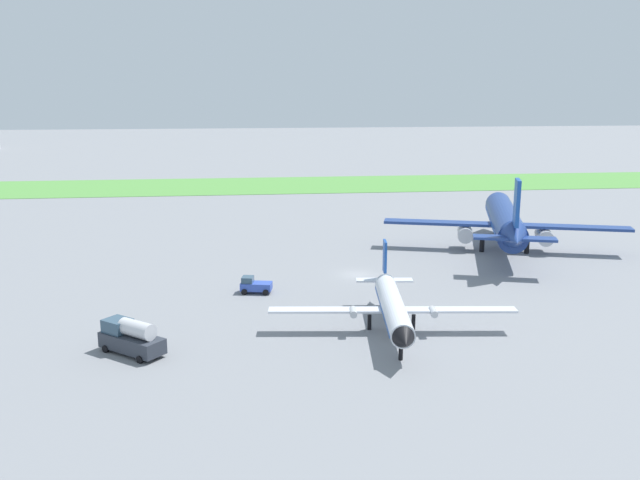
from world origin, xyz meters
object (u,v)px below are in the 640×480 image
at_px(fuel_truck_near_gate, 131,337).
at_px(pushback_tug_by_runway, 255,285).
at_px(airplane_foreground_turboprop, 393,306).
at_px(airplane_midfield_jet, 505,221).

xyz_separation_m(fuel_truck_near_gate, pushback_tug_by_runway, (11.55, 17.53, -0.67)).
xyz_separation_m(airplane_foreground_turboprop, pushback_tug_by_runway, (-13.33, 14.67, -1.78)).
relative_size(fuel_truck_near_gate, pushback_tug_by_runway, 1.68).
bearing_deg(pushback_tug_by_runway, airplane_midfield_jet, -144.03).
height_order(airplane_midfield_jet, pushback_tug_by_runway, airplane_midfield_jet).
distance_m(fuel_truck_near_gate, pushback_tug_by_runway, 21.00).
bearing_deg(pushback_tug_by_runway, fuel_truck_near_gate, 67.89).
bearing_deg(airplane_foreground_turboprop, pushback_tug_by_runway, -131.77).
distance_m(airplane_midfield_jet, fuel_truck_near_gate, 59.53).
distance_m(airplane_foreground_turboprop, fuel_truck_near_gate, 25.06).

